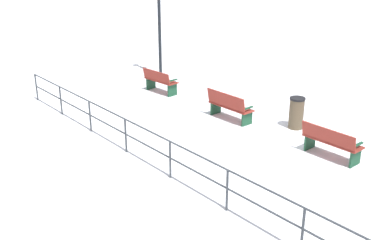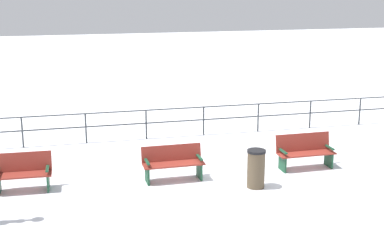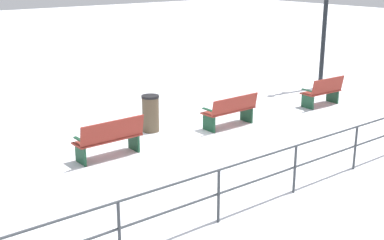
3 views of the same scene
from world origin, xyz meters
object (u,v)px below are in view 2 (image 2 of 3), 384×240
bench_third (305,151)px  trash_bin (256,169)px  bench_nearest (23,173)px  bench_second (173,163)px

bench_third → trash_bin: trash_bin is taller
bench_nearest → bench_second: (0.16, 3.69, 0.01)m
bench_second → bench_nearest: bearing=-93.0°
bench_nearest → trash_bin: trash_bin is taller
trash_bin → bench_second: bearing=-118.1°
bench_second → trash_bin: size_ratio=1.62×
bench_second → bench_third: (-0.04, 3.70, 0.01)m
bench_second → trash_bin: trash_bin is taller
bench_nearest → bench_third: size_ratio=0.87×
bench_nearest → bench_second: size_ratio=0.87×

